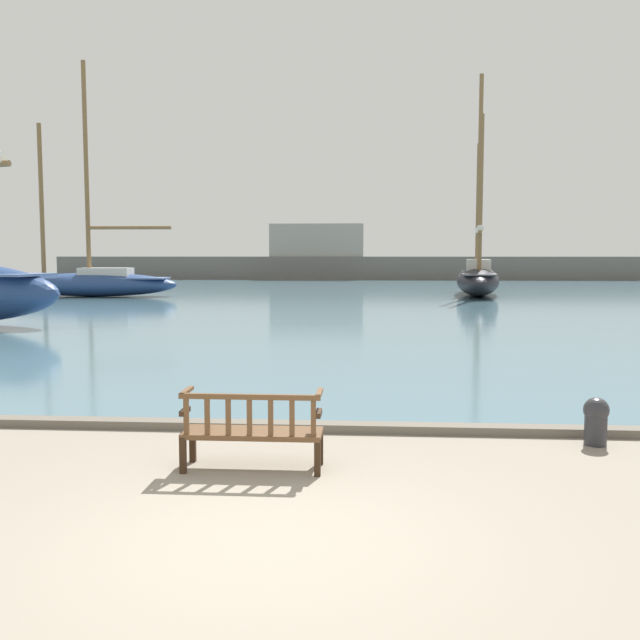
% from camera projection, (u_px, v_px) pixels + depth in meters
% --- Properties ---
extents(ground_plane, '(160.00, 160.00, 0.00)m').
position_uv_depth(ground_plane, '(260.00, 539.00, 6.21)').
color(ground_plane, gray).
extents(harbor_water, '(100.00, 80.00, 0.08)m').
position_uv_depth(harbor_water, '(358.00, 289.00, 49.90)').
color(harbor_water, slate).
rests_on(harbor_water, ground).
extents(quay_edge_kerb, '(40.00, 0.30, 0.12)m').
position_uv_depth(quay_edge_kerb, '(303.00, 427.00, 10.03)').
color(quay_edge_kerb, '#675F54').
rests_on(quay_edge_kerb, ground).
extents(park_bench, '(1.60, 0.53, 0.92)m').
position_uv_depth(park_bench, '(252.00, 430.00, 8.18)').
color(park_bench, '#322113').
rests_on(park_bench, ground).
extents(sailboat_far_starboard, '(11.23, 2.74, 13.10)m').
position_uv_depth(sailboat_far_starboard, '(94.00, 280.00, 40.51)').
color(sailboat_far_starboard, navy).
rests_on(sailboat_far_starboard, harbor_water).
extents(sailboat_outer_port, '(3.67, 10.60, 12.74)m').
position_uv_depth(sailboat_outer_port, '(478.00, 276.00, 41.69)').
color(sailboat_outer_port, black).
rests_on(sailboat_outer_port, harbor_water).
extents(mooring_bollard, '(0.33, 0.33, 0.63)m').
position_uv_depth(mooring_bollard, '(596.00, 419.00, 9.26)').
color(mooring_bollard, '#2D2D33').
rests_on(mooring_bollard, ground).
extents(far_breakwater, '(58.91, 2.40, 5.36)m').
position_uv_depth(far_breakwater, '(355.00, 264.00, 67.93)').
color(far_breakwater, '#66605B').
rests_on(far_breakwater, ground).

